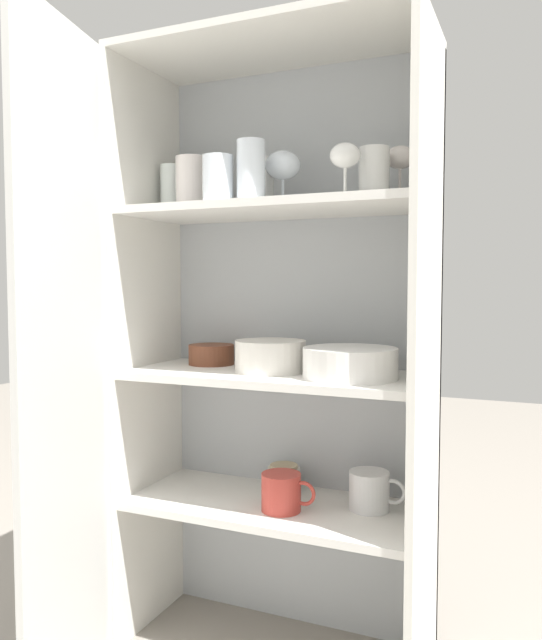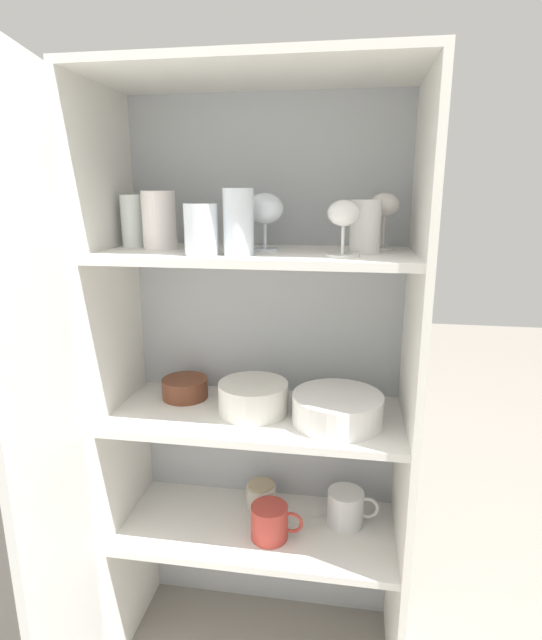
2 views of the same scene
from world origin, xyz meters
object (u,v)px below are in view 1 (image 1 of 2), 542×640
coffee_mug_primary (370,491)px  storage_jar (284,479)px  mixing_bowl_large (270,355)px  serving_bowl_small (211,353)px  plate_stack_white (350,363)px

coffee_mug_primary → storage_jar: bearing=172.0°
coffee_mug_primary → storage_jar: coffee_mug_primary is taller
mixing_bowl_large → serving_bowl_small: 0.21m
serving_bowl_small → storage_jar: serving_bowl_small is taller
plate_stack_white → coffee_mug_primary: (0.03, 0.07, -0.32)m
mixing_bowl_large → coffee_mug_primary: mixing_bowl_large is taller
serving_bowl_small → storage_jar: size_ratio=1.44×
plate_stack_white → mixing_bowl_large: (-0.22, 0.03, 0.01)m
storage_jar → serving_bowl_small: bearing=-175.0°
mixing_bowl_large → coffee_mug_primary: (0.25, 0.05, -0.33)m
mixing_bowl_large → storage_jar: bearing=86.9°
plate_stack_white → storage_jar: size_ratio=2.57×
serving_bowl_small → storage_jar: 0.39m
serving_bowl_small → coffee_mug_primary: size_ratio=0.90×
serving_bowl_small → storage_jar: (0.21, 0.02, -0.33)m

